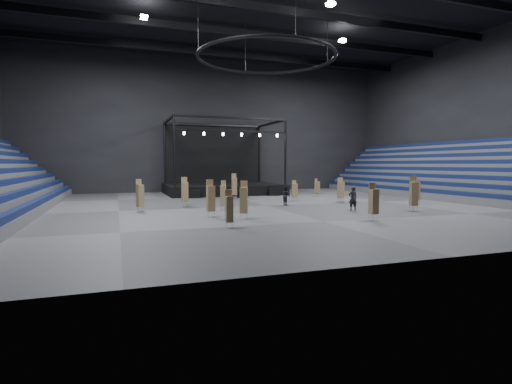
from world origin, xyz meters
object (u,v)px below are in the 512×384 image
object	(u,v)px
chair_stack_5	(414,193)
chair_stack_6	(417,190)
chair_stack_3	(223,195)
chair_stack_11	(140,195)
chair_stack_9	(234,186)
chair_stack_1	(341,189)
chair_stack_4	(229,208)
chair_stack_12	(295,190)
flight_case_left	(194,194)
man_center	(353,199)
chair_stack_2	(211,198)
flight_case_right	(274,192)
chair_stack_13	(374,201)
chair_stack_7	(317,187)
chair_stack_10	(185,191)
crew_member	(286,196)
chair_stack_0	(244,199)
flight_case_mid	(242,194)
stage	(221,182)
chair_stack_8	(340,189)

from	to	relation	value
chair_stack_5	chair_stack_6	world-z (taller)	chair_stack_5
chair_stack_3	chair_stack_11	distance (m)	6.46
chair_stack_9	chair_stack_1	bearing A→B (deg)	-31.84
chair_stack_4	chair_stack_12	xyz separation A→B (m)	(10.83, 14.35, -0.03)
flight_case_left	man_center	size ratio (longest dim) A/B	0.69
chair_stack_2	chair_stack_9	size ratio (longest dim) A/B	0.97
flight_case_right	chair_stack_13	xyz separation A→B (m)	(-1.49, -21.26, 0.83)
chair_stack_2	chair_stack_13	distance (m)	11.05
chair_stack_7	chair_stack_12	xyz separation A→B (m)	(-4.84, -4.31, 0.02)
chair_stack_5	chair_stack_11	size ratio (longest dim) A/B	1.08
chair_stack_10	chair_stack_13	size ratio (longest dim) A/B	1.05
chair_stack_12	crew_member	distance (m)	4.44
flight_case_right	chair_stack_0	xyz separation A→B (m)	(-9.50, -18.02, 0.89)
flight_case_left	flight_case_mid	world-z (taller)	flight_case_left
stage	chair_stack_10	xyz separation A→B (m)	(-7.05, -14.95, -0.10)
flight_case_mid	man_center	world-z (taller)	man_center
flight_case_left	chair_stack_8	world-z (taller)	chair_stack_8
chair_stack_5	chair_stack_10	xyz separation A→B (m)	(-16.54, 9.06, -0.07)
chair_stack_3	chair_stack_13	bearing A→B (deg)	-25.66
chair_stack_1	chair_stack_5	xyz separation A→B (m)	(1.35, -8.60, 0.18)
flight_case_mid	man_center	distance (m)	15.34
chair_stack_10	chair_stack_1	bearing A→B (deg)	-2.07
stage	chair_stack_6	size ratio (longest dim) A/B	5.59
stage	crew_member	distance (m)	16.60
flight_case_right	chair_stack_9	xyz separation A→B (m)	(-5.68, -2.57, 0.95)
chair_stack_1	chair_stack_6	distance (m)	6.98
chair_stack_9	chair_stack_5	bearing A→B (deg)	-50.54
chair_stack_10	stage	bearing A→B (deg)	64.41
flight_case_mid	chair_stack_3	distance (m)	12.13
man_center	flight_case_mid	bearing A→B (deg)	-61.35
stage	flight_case_mid	world-z (taller)	stage
chair_stack_5	chair_stack_6	size ratio (longest dim) A/B	1.11
chair_stack_8	chair_stack_9	distance (m)	11.22
chair_stack_4	chair_stack_9	xyz separation A→B (m)	(5.74, 18.71, 0.26)
chair_stack_4	chair_stack_12	size ratio (longest dim) A/B	1.07
flight_case_left	chair_stack_1	distance (m)	15.79
flight_case_right	crew_member	size ratio (longest dim) A/B	0.77
stage	chair_stack_11	world-z (taller)	stage
chair_stack_10	chair_stack_7	bearing A→B (deg)	21.16
chair_stack_6	chair_stack_9	distance (m)	18.21
chair_stack_9	chair_stack_10	distance (m)	9.04
chair_stack_1	chair_stack_10	xyz separation A→B (m)	(-15.19, 0.46, 0.11)
chair_stack_0	chair_stack_10	world-z (taller)	chair_stack_0
chair_stack_8	chair_stack_13	size ratio (longest dim) A/B	0.98
chair_stack_3	chair_stack_7	xyz separation A→B (m)	(13.73, 9.87, -0.14)
chair_stack_5	man_center	size ratio (longest dim) A/B	1.44
chair_stack_12	flight_case_mid	bearing A→B (deg)	126.44
chair_stack_3	chair_stack_6	distance (m)	18.55
man_center	chair_stack_11	bearing A→B (deg)	-5.22
flight_case_right	man_center	xyz separation A→B (m)	(0.29, -16.06, 0.51)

